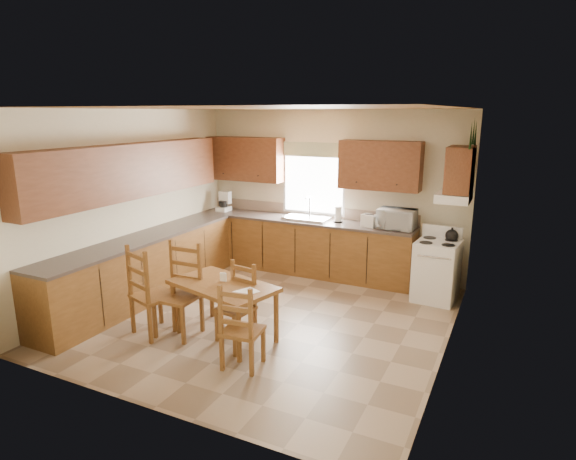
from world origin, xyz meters
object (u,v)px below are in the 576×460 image
at_px(stove, 436,272).
at_px(chair_near_right, 242,325).
at_px(chair_far_right, 235,303).
at_px(microwave, 397,219).
at_px(chair_far_left, 177,291).
at_px(dining_table, 224,310).
at_px(chair_near_left, 154,290).

relative_size(stove, chair_near_right, 0.90).
bearing_deg(chair_far_right, stove, 59.03).
relative_size(microwave, chair_far_right, 0.56).
bearing_deg(chair_far_left, chair_far_right, 13.20).
relative_size(dining_table, chair_near_left, 1.14).
xyz_separation_m(chair_near_right, chair_far_right, (-0.40, 0.50, -0.01)).
relative_size(stove, chair_far_right, 0.93).
xyz_separation_m(chair_near_left, chair_near_right, (1.38, -0.22, -0.09)).
xyz_separation_m(microwave, chair_far_right, (-1.25, -2.64, -0.61)).
distance_m(stove, chair_near_right, 3.22).
xyz_separation_m(stove, microwave, (-0.68, 0.31, 0.65)).
bearing_deg(microwave, chair_far_right, -113.75).
relative_size(chair_near_left, chair_far_left, 1.00).
bearing_deg(microwave, dining_table, -116.70).
bearing_deg(dining_table, chair_far_left, -145.57).
xyz_separation_m(stove, chair_far_left, (-2.63, -2.53, 0.13)).
bearing_deg(chair_far_left, microwave, 53.67).
bearing_deg(chair_near_left, microwave, -109.01).
height_order(stove, chair_near_right, chair_near_right).
distance_m(chair_near_right, chair_far_right, 0.64).
distance_m(chair_near_left, chair_far_left, 0.30).
height_order(stove, dining_table, stove).
height_order(stove, chair_far_right, chair_far_right).
bearing_deg(chair_near_right, chair_near_left, -15.51).
bearing_deg(microwave, stove, -22.69).
bearing_deg(dining_table, chair_near_right, -26.79).
distance_m(dining_table, chair_near_left, 0.89).
xyz_separation_m(microwave, dining_table, (-1.42, -2.64, -0.73)).
bearing_deg(chair_near_left, stove, -119.71).
relative_size(microwave, dining_table, 0.40).
bearing_deg(chair_far_left, chair_near_right, -17.59).
distance_m(microwave, dining_table, 3.09).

